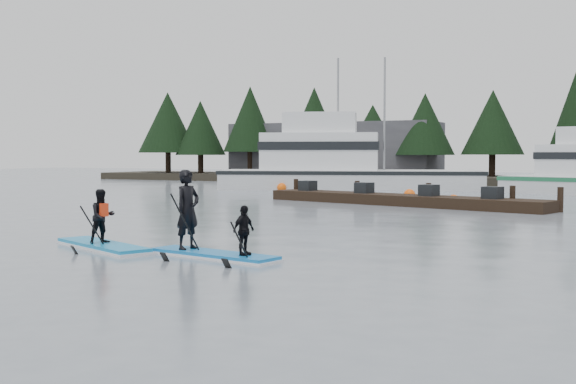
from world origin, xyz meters
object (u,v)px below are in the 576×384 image
at_px(paddleboard_duo, 205,226).
at_px(paddleboard_solo, 102,230).
at_px(fishing_boat_large, 342,178).
at_px(floating_dock, 400,200).

bearing_deg(paddleboard_duo, paddleboard_solo, -169.78).
xyz_separation_m(paddleboard_solo, paddleboard_duo, (3.00, -0.07, 0.22)).
height_order(fishing_boat_large, paddleboard_solo, fishing_boat_large).
height_order(fishing_boat_large, paddleboard_duo, fishing_boat_large).
distance_m(paddleboard_solo, paddleboard_duo, 3.01).
relative_size(floating_dock, paddleboard_duo, 4.16).
bearing_deg(floating_dock, fishing_boat_large, 137.40).
distance_m(fishing_boat_large, floating_dock, 15.44).
relative_size(fishing_boat_large, paddleboard_solo, 5.05).
bearing_deg(floating_dock, paddleboard_duo, -70.92).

